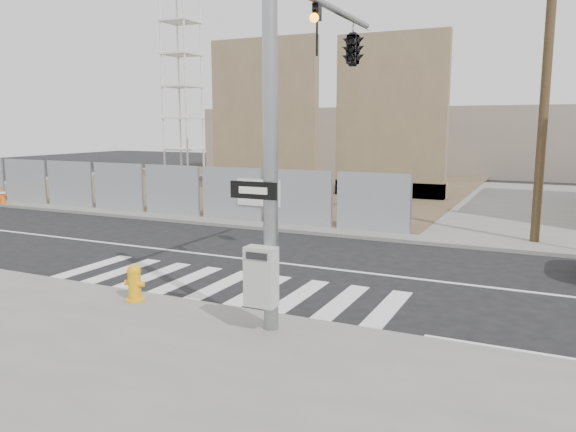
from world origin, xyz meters
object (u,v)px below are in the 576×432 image
at_px(crane_tower, 181,40).
at_px(traffic_cone_b, 105,200).
at_px(signal_pole, 330,74).
at_px(traffic_cone_a, 2,195).
at_px(traffic_cone_d, 299,214).
at_px(traffic_cone_c, 175,205).
at_px(fire_hydrant, 134,283).

bearing_deg(crane_tower, traffic_cone_b, -70.34).
bearing_deg(signal_pole, traffic_cone_a, 161.34).
bearing_deg(crane_tower, traffic_cone_d, -41.09).
relative_size(traffic_cone_a, traffic_cone_c, 1.09).
height_order(signal_pole, fire_hydrant, signal_pole).
xyz_separation_m(signal_pole, traffic_cone_b, (-13.28, 7.26, -4.30)).
relative_size(traffic_cone_a, traffic_cone_b, 1.03).
bearing_deg(traffic_cone_c, traffic_cone_b, -178.82).
bearing_deg(traffic_cone_a, traffic_cone_d, 3.78).
height_order(signal_pole, traffic_cone_a, signal_pole).
bearing_deg(traffic_cone_a, fire_hydrant, -29.93).
relative_size(traffic_cone_b, traffic_cone_d, 1.02).
distance_m(crane_tower, traffic_cone_c, 16.53).
relative_size(fire_hydrant, traffic_cone_a, 1.00).
bearing_deg(traffic_cone_b, traffic_cone_a, -169.35).
height_order(traffic_cone_b, traffic_cone_c, traffic_cone_b).
bearing_deg(traffic_cone_c, crane_tower, 124.08).
distance_m(traffic_cone_a, traffic_cone_b, 5.36).
bearing_deg(traffic_cone_c, signal_pole, -37.45).
height_order(crane_tower, traffic_cone_c, crane_tower).
height_order(fire_hydrant, traffic_cone_c, fire_hydrant).
xyz_separation_m(fire_hydrant, traffic_cone_d, (-0.65, 9.74, -0.02)).
height_order(fire_hydrant, traffic_cone_b, fire_hydrant).
xyz_separation_m(signal_pole, traffic_cone_a, (-18.55, 6.27, -4.29)).
height_order(signal_pole, crane_tower, crane_tower).
height_order(traffic_cone_a, traffic_cone_d, traffic_cone_a).
height_order(fire_hydrant, traffic_cone_a, same).
height_order(traffic_cone_a, traffic_cone_c, traffic_cone_a).
relative_size(traffic_cone_b, traffic_cone_c, 1.05).
bearing_deg(signal_pole, fire_hydrant, -142.72).
distance_m(fire_hydrant, traffic_cone_d, 9.76).
relative_size(traffic_cone_a, traffic_cone_d, 1.05).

